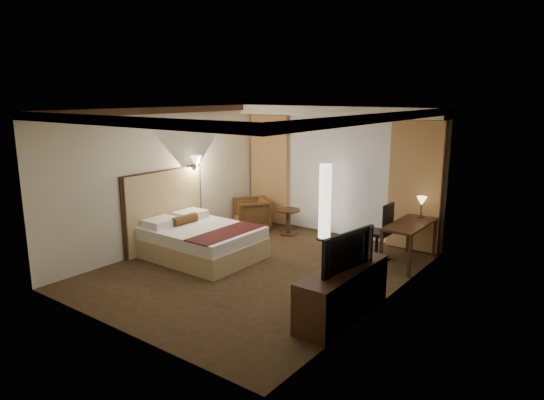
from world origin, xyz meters
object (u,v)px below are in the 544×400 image
Objects in this scene: side_table at (288,222)px; dresser at (343,292)px; desk at (409,244)px; armchair at (252,212)px; floor_lamp at (325,202)px; bed at (203,242)px; office_chair at (377,231)px; television at (342,246)px.

dresser is at bearing -44.48° from side_table.
dresser is (0.05, -2.50, -0.04)m from desk.
armchair is 3.65m from desk.
floor_lamp is 1.21× the size of desk.
floor_lamp is at bearing 48.41° from armchair.
armchair is at bearing 103.48° from bed.
side_table is at bearing -169.01° from floor_lamp.
armchair reaches higher than bed.
floor_lamp reaches higher than office_chair.
floor_lamp is (0.80, 0.15, 0.52)m from side_table.
desk is 2.50m from dresser.
desk is 1.26× the size of television.
television reaches higher than bed.
office_chair is at bearing 104.50° from dresser.
side_table is 0.35× the size of floor_lamp.
floor_lamp is at bearing 62.11° from bed.
television is at bearing -10.69° from bed.
office_chair is at bearing 22.51° from television.
armchair is 0.47× the size of floor_lamp.
television is at bearing 3.65° from armchair.
desk is (3.16, 1.89, 0.09)m from bed.
armchair is 0.72× the size of television.
floor_lamp is at bearing 161.75° from office_chair.
bed is 2.18m from side_table.
desk is at bearing 4.96° from office_chair.
office_chair is at bearing -18.30° from floor_lamp.
dresser is (0.63, -2.45, -0.19)m from office_chair.
dresser is at bearing -88.85° from desk.
bed is 1.24× the size of floor_lamp.
dresser is at bearing -75.45° from office_chair.
office_chair is at bearing 35.92° from armchair.
armchair is at bearing -172.39° from side_table.
office_chair is (2.16, -0.30, 0.25)m from side_table.
bed is at bearing -37.31° from armchair.
bed is 3.57× the size of side_table.
armchair is at bearing 63.11° from television.
bed is 3.31m from television.
floor_lamp is (1.70, 0.28, 0.41)m from armchair.
dresser is (3.70, -2.62, -0.04)m from armchair.
desk is at bearing -11.65° from floor_lamp.
television is at bearing -89.54° from desk.
bed is 2.61× the size of armchair.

